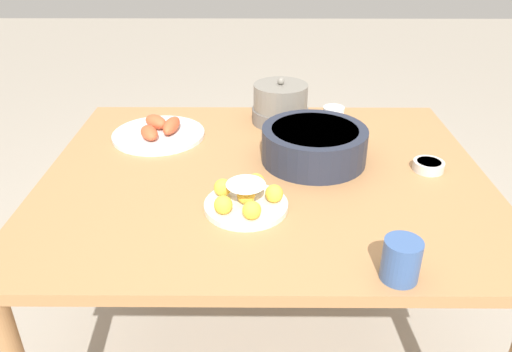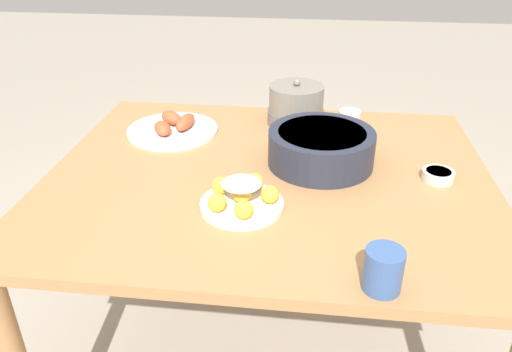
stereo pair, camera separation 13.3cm
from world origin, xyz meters
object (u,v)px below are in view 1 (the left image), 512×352
at_px(seafood_platter, 159,132).
at_px(cake_plate, 246,199).
at_px(cup_near, 401,260).
at_px(cup_far, 333,116).
at_px(warming_pot, 280,104).
at_px(serving_bowl, 314,144).
at_px(dining_table, 264,200).
at_px(sauce_bowl, 429,165).

bearing_deg(seafood_platter, cake_plate, -56.08).
height_order(cup_near, cup_far, cup_near).
bearing_deg(warming_pot, serving_bowl, -73.67).
height_order(dining_table, cup_near, cup_near).
bearing_deg(sauce_bowl, cake_plate, -158.17).
relative_size(dining_table, serving_bowl, 4.07).
height_order(seafood_platter, cup_near, cup_near).
relative_size(cup_near, warming_pot, 0.47).
xyz_separation_m(cake_plate, cup_near, (0.32, -0.26, 0.02)).
bearing_deg(serving_bowl, sauce_bowl, -10.35).
relative_size(seafood_platter, cup_near, 3.30).
relative_size(dining_table, cup_near, 13.76).
xyz_separation_m(serving_bowl, seafood_platter, (-0.49, 0.17, -0.04)).
xyz_separation_m(seafood_platter, cup_near, (0.62, -0.71, 0.03)).
bearing_deg(cup_near, dining_table, 120.58).
height_order(dining_table, cake_plate, cake_plate).
relative_size(sauce_bowl, cup_near, 0.96).
bearing_deg(cup_far, serving_bowl, -108.81).
distance_m(serving_bowl, cup_near, 0.55).
xyz_separation_m(serving_bowl, sauce_bowl, (0.33, -0.06, -0.04)).
xyz_separation_m(cake_plate, cup_far, (0.29, 0.54, 0.01)).
distance_m(cup_far, warming_pot, 0.19).
xyz_separation_m(dining_table, serving_bowl, (0.15, 0.07, 0.15)).
distance_m(sauce_bowl, warming_pot, 0.55).
bearing_deg(serving_bowl, seafood_platter, 160.62).
xyz_separation_m(cake_plate, warming_pot, (0.11, 0.57, 0.04)).
bearing_deg(sauce_bowl, warming_pot, 138.89).
bearing_deg(cup_far, warming_pot, 172.13).
xyz_separation_m(sauce_bowl, seafood_platter, (-0.82, 0.23, 0.00)).
bearing_deg(serving_bowl, cake_plate, -126.04).
xyz_separation_m(seafood_platter, warming_pot, (0.40, 0.13, 0.05)).
relative_size(cake_plate, sauce_bowl, 2.41).
height_order(cake_plate, cup_near, cup_near).
height_order(cake_plate, seafood_platter, cake_plate).
bearing_deg(serving_bowl, cup_near, -76.78).
bearing_deg(warming_pot, dining_table, -98.69).
distance_m(cake_plate, serving_bowl, 0.33).
height_order(serving_bowl, warming_pot, warming_pot).
distance_m(sauce_bowl, cup_far, 0.41).
relative_size(cake_plate, cup_near, 2.32).
bearing_deg(dining_table, warming_pot, 81.31).
distance_m(serving_bowl, cup_far, 0.29).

